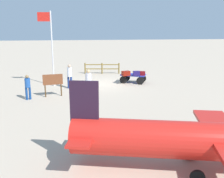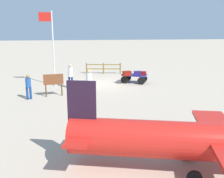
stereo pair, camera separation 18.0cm
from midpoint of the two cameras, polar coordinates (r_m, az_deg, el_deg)
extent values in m
plane|color=#BAA68F|center=(20.46, -2.19, 1.07)|extent=(120.00, 120.00, 0.00)
cube|color=#2D3AB6|center=(20.88, 5.04, 3.03)|extent=(2.11, 1.63, 0.10)
cube|color=#2D3AB6|center=(21.09, 2.67, 3.18)|extent=(0.44, 0.84, 0.10)
cylinder|color=black|center=(20.64, 2.93, 1.98)|extent=(0.57, 0.35, 0.58)
cylinder|color=black|center=(21.56, 3.60, 2.48)|extent=(0.57, 0.35, 0.58)
cylinder|color=black|center=(20.34, 6.53, 1.74)|extent=(0.57, 0.35, 0.58)
cylinder|color=black|center=(21.28, 7.06, 2.26)|extent=(0.57, 0.35, 0.58)
cube|color=maroon|center=(20.23, 3.47, 3.37)|extent=(0.68, 0.55, 0.35)
cube|color=maroon|center=(20.52, 6.88, 3.36)|extent=(0.61, 0.52, 0.29)
cube|color=navy|center=(20.38, 5.72, 3.37)|extent=(0.51, 0.37, 0.33)
cylinder|color=navy|center=(19.22, -8.30, 1.41)|extent=(0.14, 0.14, 0.86)
cylinder|color=navy|center=(19.26, -8.88, 1.42)|extent=(0.14, 0.14, 0.86)
cylinder|color=silver|center=(19.09, -8.68, 3.63)|extent=(0.40, 0.40, 0.65)
sphere|color=tan|center=(19.02, -8.72, 4.94)|extent=(0.23, 0.23, 0.23)
cylinder|color=navy|center=(17.02, -4.30, -0.03)|extent=(0.14, 0.14, 0.88)
cylinder|color=navy|center=(17.00, -4.96, -0.06)|extent=(0.14, 0.14, 0.88)
cylinder|color=silver|center=(16.85, -4.68, 2.40)|extent=(0.42, 0.42, 0.60)
sphere|color=tan|center=(16.77, -4.71, 3.83)|extent=(0.25, 0.25, 0.25)
cylinder|color=navy|center=(16.98, -16.79, -0.82)|extent=(0.14, 0.14, 0.77)
cylinder|color=navy|center=(16.94, -17.45, -0.89)|extent=(0.14, 0.14, 0.77)
cylinder|color=#1E4D9A|center=(16.81, -17.28, 1.33)|extent=(0.42, 0.42, 0.55)
sphere|color=olive|center=(16.74, -17.37, 2.60)|extent=(0.21, 0.21, 0.21)
cube|color=black|center=(8.24, -5.91, -2.66)|extent=(0.90, 0.31, 1.30)
cube|color=red|center=(8.58, -5.74, -9.30)|extent=(1.19, 2.30, 0.08)
cylinder|color=black|center=(9.57, 16.30, -13.23)|extent=(0.45, 0.20, 0.44)
cylinder|color=black|center=(8.31, 17.93, -17.76)|extent=(0.45, 0.20, 0.44)
cylinder|color=silver|center=(19.89, -12.22, 8.30)|extent=(0.10, 0.10, 5.41)
cube|color=red|center=(19.88, -14.01, 14.81)|extent=(0.87, 0.18, 0.63)
cylinder|color=#4C3319|center=(17.32, -10.43, -0.18)|extent=(0.08, 0.08, 0.77)
cylinder|color=#4C3319|center=(17.25, -13.70, -0.40)|extent=(0.08, 0.08, 0.77)
cube|color=brown|center=(17.12, -12.18, 2.03)|extent=(1.23, 0.28, 0.66)
cylinder|color=brown|center=(24.75, 2.01, 4.45)|extent=(0.12, 0.12, 1.00)
cylinder|color=brown|center=(24.76, -1.64, 4.46)|extent=(0.12, 0.12, 1.00)
cylinder|color=brown|center=(24.87, -5.28, 4.45)|extent=(0.12, 0.12, 1.00)
cube|color=brown|center=(24.71, -1.65, 5.26)|extent=(3.13, 0.46, 0.08)
cube|color=brown|center=(24.77, -1.64, 4.35)|extent=(3.13, 0.46, 0.08)
camera|label=1|loc=(0.09, -89.64, 0.09)|focal=42.57mm
camera|label=2|loc=(0.09, 90.36, -0.09)|focal=42.57mm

